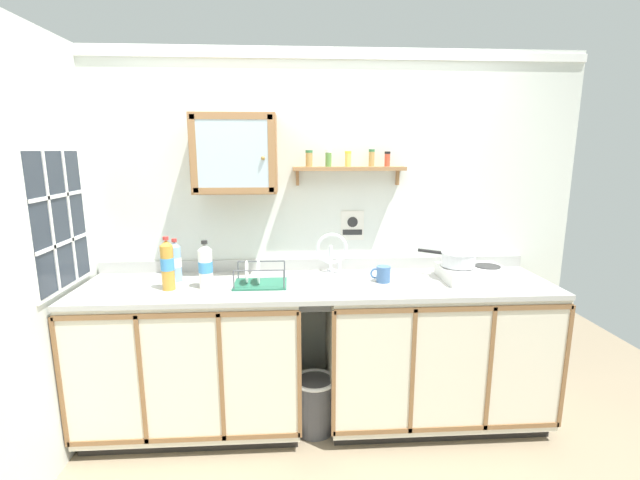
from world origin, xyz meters
TOP-DOWN VIEW (x-y plane):
  - floor at (0.00, 0.00)m, footprint 5.95×5.95m
  - back_wall at (0.00, 0.72)m, footprint 3.55×0.07m
  - lower_cabinet_run at (-0.79, 0.39)m, footprint 1.35×0.64m
  - lower_cabinet_run_right at (0.76, 0.39)m, footprint 1.41×0.64m
  - countertop at (0.00, 0.38)m, footprint 2.91×0.66m
  - backsplash at (0.00, 0.69)m, footprint 2.91×0.02m
  - sink at (0.07, 0.43)m, footprint 0.51×0.44m
  - hot_plate_stove at (0.99, 0.39)m, footprint 0.40×0.34m
  - saucepan at (0.89, 0.42)m, footprint 0.33×0.27m
  - bottle_opaque_white_0 at (-0.68, 0.33)m, footprint 0.08×0.08m
  - bottle_juice_amber_1 at (-0.89, 0.31)m, footprint 0.08×0.08m
  - bottle_water_blue_2 at (-0.89, 0.49)m, footprint 0.07×0.07m
  - dish_rack at (-0.37, 0.37)m, footprint 0.32×0.23m
  - mug at (0.41, 0.38)m, footprint 0.13×0.09m
  - wall_cabinet at (-0.51, 0.57)m, footprint 0.51×0.27m
  - spice_shelf at (0.21, 0.63)m, footprint 0.73×0.14m
  - warning_sign at (0.25, 0.70)m, footprint 0.16×0.01m
  - window at (-1.47, 0.29)m, footprint 0.03×0.60m
  - trash_bin at (-0.03, 0.29)m, footprint 0.27×0.27m

SIDE VIEW (x-z plane):
  - floor at x=0.00m, z-range 0.00..0.00m
  - trash_bin at x=-0.03m, z-range 0.01..0.37m
  - lower_cabinet_run_right at x=0.76m, z-range 0.00..0.94m
  - lower_cabinet_run at x=-0.79m, z-range 0.00..0.94m
  - sink at x=0.07m, z-range 0.73..1.15m
  - countertop at x=0.00m, z-range 0.93..0.96m
  - dish_rack at x=-0.37m, z-range 0.91..1.08m
  - backsplash at x=0.00m, z-range 0.96..1.04m
  - hot_plate_stove at x=0.99m, z-range 0.96..1.04m
  - mug at x=0.41m, z-range 0.96..1.06m
  - bottle_water_blue_2 at x=-0.89m, z-range 0.95..1.22m
  - saucepan at x=0.89m, z-range 1.05..1.14m
  - bottle_opaque_white_0 at x=-0.68m, z-range 0.95..1.24m
  - bottle_juice_amber_1 at x=-0.89m, z-range 0.95..1.27m
  - back_wall at x=0.00m, z-range 0.01..2.42m
  - warning_sign at x=0.25m, z-range 1.17..1.37m
  - window at x=-1.47m, z-range 0.99..1.79m
  - spice_shelf at x=0.21m, z-range 1.55..1.79m
  - wall_cabinet at x=-0.51m, z-range 1.51..1.99m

